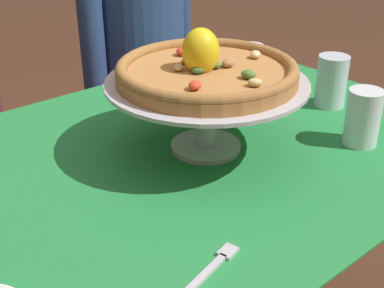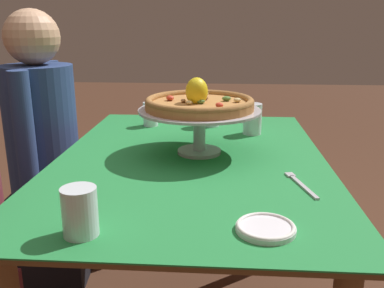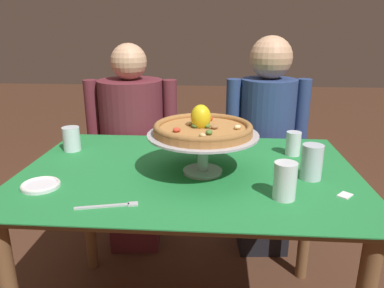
{
  "view_description": "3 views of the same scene",
  "coord_description": "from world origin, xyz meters",
  "px_view_note": "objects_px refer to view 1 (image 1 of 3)",
  "views": [
    {
      "loc": [
        -0.62,
        -0.77,
        1.29
      ],
      "look_at": [
        0.0,
        -0.04,
        0.79
      ],
      "focal_mm": 48.64,
      "sensor_mm": 36.0,
      "label": 1
    },
    {
      "loc": [
        -1.37,
        -0.1,
        1.21
      ],
      "look_at": [
        0.05,
        -0.0,
        0.79
      ],
      "focal_mm": 39.59,
      "sensor_mm": 36.0,
      "label": 2
    },
    {
      "loc": [
        0.11,
        -1.34,
        1.3
      ],
      "look_at": [
        0.01,
        -0.0,
        0.87
      ],
      "focal_mm": 34.15,
      "sensor_mm": 36.0,
      "label": 3
    }
  ],
  "objects_px": {
    "diner_right": "(142,88)",
    "water_glass_front_right": "(362,120)",
    "water_glass_back_right": "(251,65)",
    "pizza_stand": "(207,96)",
    "pizza": "(207,70)",
    "dinner_fork": "(203,277)",
    "water_glass_side_right": "(331,84)"
  },
  "relations": [
    {
      "from": "water_glass_back_right",
      "to": "diner_right",
      "type": "bearing_deg",
      "value": 96.7
    },
    {
      "from": "dinner_fork",
      "to": "water_glass_back_right",
      "type": "bearing_deg",
      "value": 39.08
    },
    {
      "from": "pizza_stand",
      "to": "pizza",
      "type": "relative_size",
      "value": 1.13
    },
    {
      "from": "water_glass_back_right",
      "to": "diner_right",
      "type": "xyz_separation_m",
      "value": [
        -0.06,
        0.48,
        -0.2
      ]
    },
    {
      "from": "water_glass_front_right",
      "to": "diner_right",
      "type": "xyz_separation_m",
      "value": [
        0.05,
        0.92,
        -0.21
      ]
    },
    {
      "from": "dinner_fork",
      "to": "pizza",
      "type": "bearing_deg",
      "value": 47.6
    },
    {
      "from": "diner_right",
      "to": "water_glass_front_right",
      "type": "bearing_deg",
      "value": -93.33
    },
    {
      "from": "pizza",
      "to": "water_glass_front_right",
      "type": "bearing_deg",
      "value": -36.03
    },
    {
      "from": "dinner_fork",
      "to": "pizza_stand",
      "type": "bearing_deg",
      "value": 47.5
    },
    {
      "from": "water_glass_front_right",
      "to": "water_glass_side_right",
      "type": "bearing_deg",
      "value": 54.11
    },
    {
      "from": "pizza_stand",
      "to": "water_glass_front_right",
      "type": "height_order",
      "value": "pizza_stand"
    },
    {
      "from": "water_glass_back_right",
      "to": "pizza_stand",
      "type": "bearing_deg",
      "value": -148.52
    },
    {
      "from": "water_glass_back_right",
      "to": "water_glass_side_right",
      "type": "bearing_deg",
      "value": -86.26
    },
    {
      "from": "diner_right",
      "to": "water_glass_back_right",
      "type": "bearing_deg",
      "value": -83.3
    },
    {
      "from": "water_glass_back_right",
      "to": "diner_right",
      "type": "distance_m",
      "value": 0.52
    },
    {
      "from": "water_glass_side_right",
      "to": "dinner_fork",
      "type": "xyz_separation_m",
      "value": [
        -0.68,
        -0.28,
        -0.06
      ]
    },
    {
      "from": "water_glass_back_right",
      "to": "diner_right",
      "type": "height_order",
      "value": "diner_right"
    },
    {
      "from": "water_glass_back_right",
      "to": "pizza",
      "type": "bearing_deg",
      "value": -148.61
    },
    {
      "from": "water_glass_side_right",
      "to": "water_glass_back_right",
      "type": "distance_m",
      "value": 0.26
    },
    {
      "from": "pizza",
      "to": "dinner_fork",
      "type": "bearing_deg",
      "value": -132.4
    },
    {
      "from": "water_glass_front_right",
      "to": "dinner_fork",
      "type": "height_order",
      "value": "water_glass_front_right"
    },
    {
      "from": "water_glass_back_right",
      "to": "water_glass_front_right",
      "type": "bearing_deg",
      "value": -104.0
    },
    {
      "from": "pizza_stand",
      "to": "water_glass_back_right",
      "type": "distance_m",
      "value": 0.46
    },
    {
      "from": "pizza_stand",
      "to": "pizza",
      "type": "distance_m",
      "value": 0.06
    },
    {
      "from": "water_glass_front_right",
      "to": "diner_right",
      "type": "height_order",
      "value": "diner_right"
    },
    {
      "from": "water_glass_front_right",
      "to": "water_glass_back_right",
      "type": "bearing_deg",
      "value": 76.0
    },
    {
      "from": "water_glass_back_right",
      "to": "dinner_fork",
      "type": "height_order",
      "value": "water_glass_back_right"
    },
    {
      "from": "pizza_stand",
      "to": "water_glass_back_right",
      "type": "relative_size",
      "value": 4.02
    },
    {
      "from": "pizza_stand",
      "to": "pizza",
      "type": "bearing_deg",
      "value": 143.73
    },
    {
      "from": "pizza_stand",
      "to": "water_glass_front_right",
      "type": "bearing_deg",
      "value": -36.03
    },
    {
      "from": "water_glass_back_right",
      "to": "diner_right",
      "type": "relative_size",
      "value": 0.08
    },
    {
      "from": "pizza",
      "to": "dinner_fork",
      "type": "relative_size",
      "value": 1.89
    }
  ]
}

